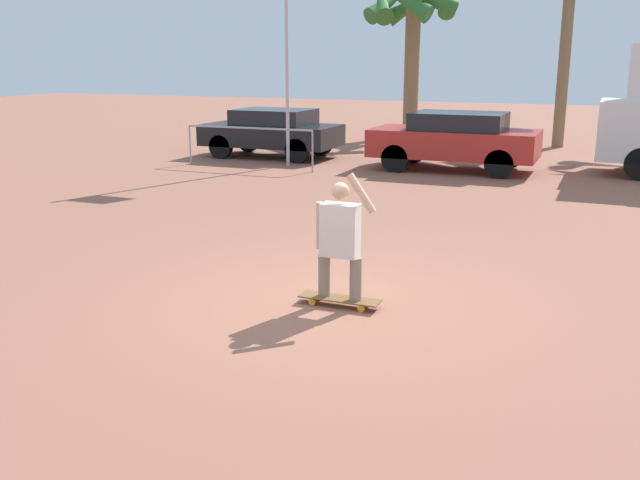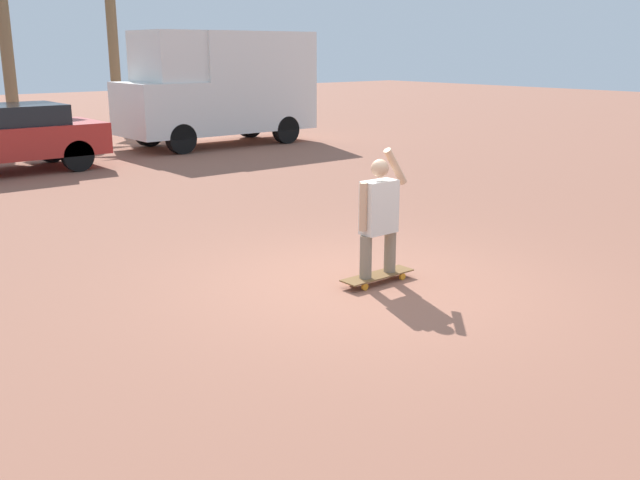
{
  "view_description": "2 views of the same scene",
  "coord_description": "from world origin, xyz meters",
  "px_view_note": "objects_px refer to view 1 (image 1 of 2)",
  "views": [
    {
      "loc": [
        3.01,
        -7.41,
        2.82
      ],
      "look_at": [
        -0.16,
        0.25,
        0.69
      ],
      "focal_mm": 40.0,
      "sensor_mm": 36.0,
      "label": 1
    },
    {
      "loc": [
        -5.37,
        -5.78,
        2.66
      ],
      "look_at": [
        -0.18,
        0.57,
        0.46
      ],
      "focal_mm": 40.0,
      "sensor_mm": 36.0,
      "label": 2
    }
  ],
  "objects_px": {
    "flagpole": "(290,29)",
    "palm_tree_far_left": "(414,10)",
    "skateboard": "(340,299)",
    "parked_car_red": "(455,139)",
    "person_skateboarder": "(340,235)",
    "parked_car_black": "(272,131)"
  },
  "relations": [
    {
      "from": "person_skateboarder",
      "to": "flagpole",
      "type": "xyz_separation_m",
      "value": [
        -5.2,
        9.97,
        2.7
      ]
    },
    {
      "from": "skateboard",
      "to": "parked_car_red",
      "type": "relative_size",
      "value": 0.23
    },
    {
      "from": "palm_tree_far_left",
      "to": "skateboard",
      "type": "bearing_deg",
      "value": -76.95
    },
    {
      "from": "skateboard",
      "to": "palm_tree_far_left",
      "type": "height_order",
      "value": "palm_tree_far_left"
    },
    {
      "from": "parked_car_black",
      "to": "palm_tree_far_left",
      "type": "bearing_deg",
      "value": 73.3
    },
    {
      "from": "parked_car_red",
      "to": "flagpole",
      "type": "xyz_separation_m",
      "value": [
        -4.21,
        -0.89,
        2.75
      ]
    },
    {
      "from": "skateboard",
      "to": "parked_car_black",
      "type": "xyz_separation_m",
      "value": [
        -6.45,
        11.34,
        0.67
      ]
    },
    {
      "from": "parked_car_red",
      "to": "parked_car_black",
      "type": "bearing_deg",
      "value": 174.98
    },
    {
      "from": "skateboard",
      "to": "parked_car_black",
      "type": "distance_m",
      "value": 13.06
    },
    {
      "from": "skateboard",
      "to": "person_skateboarder",
      "type": "bearing_deg",
      "value": -180.0
    },
    {
      "from": "skateboard",
      "to": "palm_tree_far_left",
      "type": "xyz_separation_m",
      "value": [
        -4.3,
        18.53,
        4.41
      ]
    },
    {
      "from": "person_skateboarder",
      "to": "parked_car_black",
      "type": "xyz_separation_m",
      "value": [
        -6.45,
        11.34,
        -0.1
      ]
    },
    {
      "from": "parked_car_black",
      "to": "palm_tree_far_left",
      "type": "xyz_separation_m",
      "value": [
        2.16,
        7.19,
        3.74
      ]
    },
    {
      "from": "flagpole",
      "to": "skateboard",
      "type": "bearing_deg",
      "value": -62.43
    },
    {
      "from": "person_skateboarder",
      "to": "parked_car_red",
      "type": "height_order",
      "value": "person_skateboarder"
    },
    {
      "from": "skateboard",
      "to": "flagpole",
      "type": "distance_m",
      "value": 11.77
    },
    {
      "from": "parked_car_black",
      "to": "palm_tree_far_left",
      "type": "distance_m",
      "value": 8.39
    },
    {
      "from": "parked_car_red",
      "to": "palm_tree_far_left",
      "type": "xyz_separation_m",
      "value": [
        -3.3,
        7.67,
        3.69
      ]
    },
    {
      "from": "parked_car_black",
      "to": "flagpole",
      "type": "relative_size",
      "value": 0.64
    },
    {
      "from": "parked_car_black",
      "to": "skateboard",
      "type": "bearing_deg",
      "value": -60.35
    },
    {
      "from": "palm_tree_far_left",
      "to": "flagpole",
      "type": "xyz_separation_m",
      "value": [
        -0.91,
        -8.56,
        -0.94
      ]
    },
    {
      "from": "flagpole",
      "to": "palm_tree_far_left",
      "type": "bearing_deg",
      "value": 83.94
    }
  ]
}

